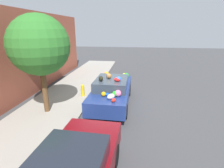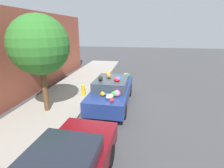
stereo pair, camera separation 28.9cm
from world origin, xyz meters
name	(u,v)px [view 1 (the left image)]	position (x,y,z in m)	size (l,w,h in m)	color
ground_plane	(109,104)	(0.00, 0.00, 0.00)	(60.00, 60.00, 0.00)	#424244
sidewalk_curb	(61,100)	(0.00, 2.70, 0.07)	(24.00, 3.20, 0.13)	#9E998E
building_facade	(19,57)	(0.09, 4.92, 2.43)	(18.00, 1.20, 4.88)	#9E4C38
street_tree	(39,45)	(-1.47, 2.77, 3.18)	(2.59, 2.59, 4.36)	brown
fire_hydrant	(83,90)	(0.63, 1.65, 0.48)	(0.20, 0.20, 0.70)	gold
art_car	(112,91)	(-0.03, -0.14, 0.78)	(4.62, 1.86, 1.72)	navy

